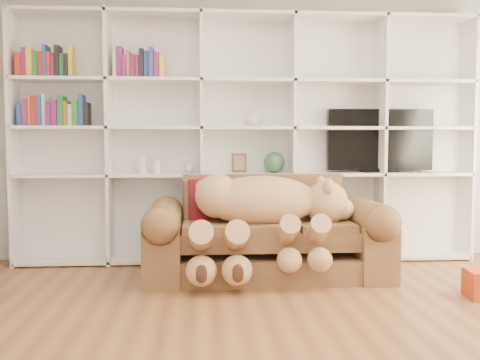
{
  "coord_description": "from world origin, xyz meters",
  "views": [
    {
      "loc": [
        -0.44,
        -2.87,
        1.16
      ],
      "look_at": [
        -0.12,
        1.63,
        0.84
      ],
      "focal_mm": 40.0,
      "sensor_mm": 36.0,
      "label": 1
    }
  ],
  "objects": [
    {
      "name": "picture_frame",
      "position": [
        -0.08,
        2.3,
        0.96
      ],
      "size": [
        0.15,
        0.06,
        0.18
      ],
      "primitive_type": "cube",
      "rotation": [
        0.0,
        0.0,
        -0.25
      ],
      "color": "#54361D",
      "rests_on": "bookshelf"
    },
    {
      "name": "snow_globe",
      "position": [
        -0.56,
        2.3,
        0.92
      ],
      "size": [
        0.1,
        0.1,
        0.1
      ],
      "primitive_type": "sphere",
      "color": "silver",
      "rests_on": "bookshelf"
    },
    {
      "name": "figurine_short",
      "position": [
        -0.87,
        2.3,
        0.93
      ],
      "size": [
        0.1,
        0.1,
        0.13
      ],
      "primitive_type": "cylinder",
      "rotation": [
        0.0,
        0.0,
        0.36
      ],
      "color": "silver",
      "rests_on": "bookshelf"
    },
    {
      "name": "green_vase",
      "position": [
        0.26,
        2.3,
        0.97
      ],
      "size": [
        0.2,
        0.2,
        0.2
      ],
      "primitive_type": "sphere",
      "color": "#31603F",
      "rests_on": "bookshelf"
    },
    {
      "name": "teddy_bear",
      "position": [
        0.07,
        1.53,
        0.59
      ],
      "size": [
        1.44,
        0.81,
        0.83
      ],
      "rotation": [
        0.0,
        0.0,
        -0.02
      ],
      "color": "tan",
      "rests_on": "sofa"
    },
    {
      "name": "tv",
      "position": [
        1.33,
        2.35,
        1.17
      ],
      "size": [
        1.06,
        0.18,
        0.63
      ],
      "color": "black",
      "rests_on": "bookshelf"
    },
    {
      "name": "floor",
      "position": [
        0.0,
        0.0,
        0.0
      ],
      "size": [
        5.0,
        5.0,
        0.0
      ],
      "primitive_type": "plane",
      "color": "brown",
      "rests_on": "ground"
    },
    {
      "name": "bookshelf",
      "position": [
        -0.24,
        2.36,
        1.31
      ],
      "size": [
        4.43,
        0.35,
        2.4
      ],
      "color": "white",
      "rests_on": "floor"
    },
    {
      "name": "wall_back",
      "position": [
        0.0,
        2.5,
        1.35
      ],
      "size": [
        5.0,
        0.02,
        2.7
      ],
      "primitive_type": "cube",
      "color": "silver",
      "rests_on": "floor"
    },
    {
      "name": "figurine_tall",
      "position": [
        -1.01,
        2.3,
        0.95
      ],
      "size": [
        0.11,
        0.11,
        0.17
      ],
      "primitive_type": "cylinder",
      "rotation": [
        0.0,
        0.0,
        -0.35
      ],
      "color": "silver",
      "rests_on": "bookshelf"
    },
    {
      "name": "throw_pillow",
      "position": [
        -0.37,
        1.85,
        0.63
      ],
      "size": [
        0.41,
        0.25,
        0.41
      ],
      "primitive_type": "cube",
      "rotation": [
        -0.24,
        0.0,
        0.1
      ],
      "color": "#5E1013",
      "rests_on": "sofa"
    },
    {
      "name": "sofa",
      "position": [
        0.12,
        1.7,
        0.33
      ],
      "size": [
        2.06,
        0.89,
        0.87
      ],
      "color": "brown",
      "rests_on": "floor"
    },
    {
      "name": "shelf_vase",
      "position": [
        0.05,
        2.3,
        1.4
      ],
      "size": [
        0.21,
        0.21,
        0.16
      ],
      "primitive_type": "imported",
      "rotation": [
        0.0,
        0.0,
        0.42
      ],
      "color": "beige",
      "rests_on": "bookshelf"
    }
  ]
}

